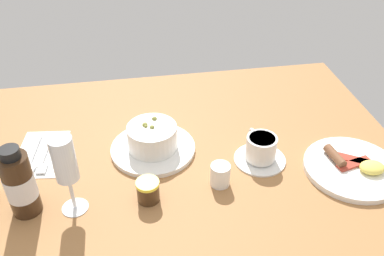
{
  "coord_description": "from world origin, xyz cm",
  "views": [
    {
      "loc": [
        12.62,
        80.6,
        67.75
      ],
      "look_at": [
        -1.26,
        -1.54,
        7.13
      ],
      "focal_mm": 39.11,
      "sensor_mm": 36.0,
      "label": 1
    }
  ],
  "objects_px": {
    "coffee_cup": "(261,150)",
    "breakfast_plate": "(353,167)",
    "jam_jar": "(148,191)",
    "sauce_bottle_brown": "(20,184)",
    "porridge_bowl": "(152,140)",
    "cutlery_setting": "(40,154)",
    "creamer_jug": "(221,175)",
    "wine_glass": "(65,163)"
  },
  "relations": [
    {
      "from": "coffee_cup",
      "to": "breakfast_plate",
      "type": "bearing_deg",
      "value": 160.32
    },
    {
      "from": "jam_jar",
      "to": "sauce_bottle_brown",
      "type": "bearing_deg",
      "value": -2.62
    },
    {
      "from": "porridge_bowl",
      "to": "sauce_bottle_brown",
      "type": "xyz_separation_m",
      "value": [
        0.29,
        0.16,
        0.04
      ]
    },
    {
      "from": "jam_jar",
      "to": "sauce_bottle_brown",
      "type": "relative_size",
      "value": 0.31
    },
    {
      "from": "cutlery_setting",
      "to": "breakfast_plate",
      "type": "xyz_separation_m",
      "value": [
        -0.75,
        0.19,
        0.01
      ]
    },
    {
      "from": "cutlery_setting",
      "to": "creamer_jug",
      "type": "relative_size",
      "value": 3.36
    },
    {
      "from": "porridge_bowl",
      "to": "wine_glass",
      "type": "bearing_deg",
      "value": 42.41
    },
    {
      "from": "porridge_bowl",
      "to": "creamer_jug",
      "type": "distance_m",
      "value": 0.21
    },
    {
      "from": "jam_jar",
      "to": "creamer_jug",
      "type": "bearing_deg",
      "value": -172.43
    },
    {
      "from": "cutlery_setting",
      "to": "wine_glass",
      "type": "height_order",
      "value": "wine_glass"
    },
    {
      "from": "porridge_bowl",
      "to": "cutlery_setting",
      "type": "relative_size",
      "value": 1.07
    },
    {
      "from": "sauce_bottle_brown",
      "to": "breakfast_plate",
      "type": "relative_size",
      "value": 0.73
    },
    {
      "from": "jam_jar",
      "to": "breakfast_plate",
      "type": "relative_size",
      "value": 0.23
    },
    {
      "from": "coffee_cup",
      "to": "creamer_jug",
      "type": "height_order",
      "value": "coffee_cup"
    },
    {
      "from": "coffee_cup",
      "to": "wine_glass",
      "type": "height_order",
      "value": "wine_glass"
    },
    {
      "from": "creamer_jug",
      "to": "coffee_cup",
      "type": "bearing_deg",
      "value": -149.91
    },
    {
      "from": "porridge_bowl",
      "to": "creamer_jug",
      "type": "height_order",
      "value": "porridge_bowl"
    },
    {
      "from": "creamer_jug",
      "to": "porridge_bowl",
      "type": "bearing_deg",
      "value": -46.19
    },
    {
      "from": "porridge_bowl",
      "to": "sauce_bottle_brown",
      "type": "distance_m",
      "value": 0.33
    },
    {
      "from": "porridge_bowl",
      "to": "cutlery_setting",
      "type": "distance_m",
      "value": 0.29
    },
    {
      "from": "wine_glass",
      "to": "sauce_bottle_brown",
      "type": "height_order",
      "value": "wine_glass"
    },
    {
      "from": "jam_jar",
      "to": "sauce_bottle_brown",
      "type": "height_order",
      "value": "sauce_bottle_brown"
    },
    {
      "from": "porridge_bowl",
      "to": "cutlery_setting",
      "type": "xyz_separation_m",
      "value": [
        0.28,
        -0.03,
        -0.03
      ]
    },
    {
      "from": "creamer_jug",
      "to": "breakfast_plate",
      "type": "height_order",
      "value": "creamer_jug"
    },
    {
      "from": "porridge_bowl",
      "to": "jam_jar",
      "type": "xyz_separation_m",
      "value": [
        0.03,
        0.17,
        -0.01
      ]
    },
    {
      "from": "wine_glass",
      "to": "jam_jar",
      "type": "bearing_deg",
      "value": 179.7
    },
    {
      "from": "coffee_cup",
      "to": "creamer_jug",
      "type": "distance_m",
      "value": 0.13
    },
    {
      "from": "creamer_jug",
      "to": "sauce_bottle_brown",
      "type": "distance_m",
      "value": 0.43
    },
    {
      "from": "porridge_bowl",
      "to": "breakfast_plate",
      "type": "distance_m",
      "value": 0.49
    },
    {
      "from": "cutlery_setting",
      "to": "breakfast_plate",
      "type": "bearing_deg",
      "value": 166.1
    },
    {
      "from": "wine_glass",
      "to": "cutlery_setting",
      "type": "bearing_deg",
      "value": -63.85
    },
    {
      "from": "wine_glass",
      "to": "sauce_bottle_brown",
      "type": "xyz_separation_m",
      "value": [
        0.1,
        -0.01,
        -0.05
      ]
    },
    {
      "from": "porridge_bowl",
      "to": "coffee_cup",
      "type": "xyz_separation_m",
      "value": [
        -0.26,
        0.08,
        -0.0
      ]
    },
    {
      "from": "coffee_cup",
      "to": "wine_glass",
      "type": "bearing_deg",
      "value": 11.28
    },
    {
      "from": "cutlery_setting",
      "to": "creamer_jug",
      "type": "distance_m",
      "value": 0.46
    },
    {
      "from": "porridge_bowl",
      "to": "jam_jar",
      "type": "height_order",
      "value": "porridge_bowl"
    },
    {
      "from": "jam_jar",
      "to": "breakfast_plate",
      "type": "xyz_separation_m",
      "value": [
        -0.49,
        -0.01,
        -0.02
      ]
    },
    {
      "from": "cutlery_setting",
      "to": "wine_glass",
      "type": "distance_m",
      "value": 0.26
    },
    {
      "from": "cutlery_setting",
      "to": "creamer_jug",
      "type": "xyz_separation_m",
      "value": [
        -0.43,
        0.18,
        0.03
      ]
    },
    {
      "from": "coffee_cup",
      "to": "sauce_bottle_brown",
      "type": "bearing_deg",
      "value": 8.1
    },
    {
      "from": "breakfast_plate",
      "to": "creamer_jug",
      "type": "bearing_deg",
      "value": -1.41
    },
    {
      "from": "porridge_bowl",
      "to": "jam_jar",
      "type": "bearing_deg",
      "value": 81.43
    }
  ]
}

